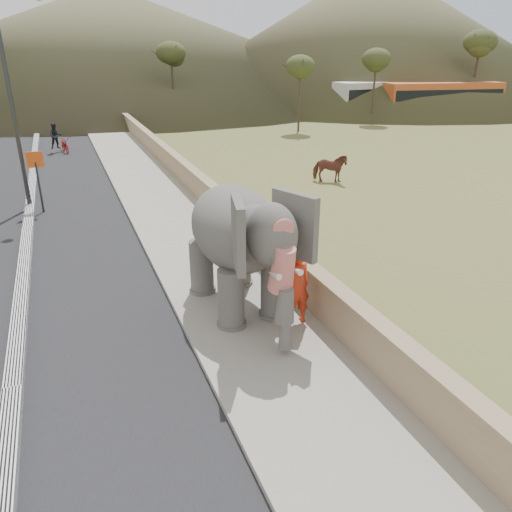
{
  "coord_description": "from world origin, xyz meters",
  "views": [
    {
      "loc": [
        -3.55,
        -8.29,
        6.0
      ],
      "look_at": [
        0.2,
        1.29,
        1.7
      ],
      "focal_mm": 35.0,
      "sensor_mm": 36.0,
      "label": 1
    }
  ],
  "objects_px": {
    "lamppost": "(17,81)",
    "elephant_and_man": "(236,245)",
    "cow": "(330,168)",
    "motorcyclist": "(61,141)"
  },
  "relations": [
    {
      "from": "lamppost",
      "to": "elephant_and_man",
      "type": "distance_m",
      "value": 12.29
    },
    {
      "from": "cow",
      "to": "elephant_and_man",
      "type": "distance_m",
      "value": 13.26
    },
    {
      "from": "motorcyclist",
      "to": "lamppost",
      "type": "bearing_deg",
      "value": -96.1
    },
    {
      "from": "cow",
      "to": "elephant_and_man",
      "type": "relative_size",
      "value": 0.37
    },
    {
      "from": "cow",
      "to": "motorcyclist",
      "type": "height_order",
      "value": "motorcyclist"
    },
    {
      "from": "cow",
      "to": "elephant_and_man",
      "type": "xyz_separation_m",
      "value": [
        -8.31,
        -10.29,
        1.0
      ]
    },
    {
      "from": "elephant_and_man",
      "to": "motorcyclist",
      "type": "height_order",
      "value": "elephant_and_man"
    },
    {
      "from": "lamppost",
      "to": "cow",
      "type": "relative_size",
      "value": 4.92
    },
    {
      "from": "lamppost",
      "to": "cow",
      "type": "bearing_deg",
      "value": -2.66
    },
    {
      "from": "elephant_and_man",
      "to": "motorcyclist",
      "type": "bearing_deg",
      "value": 98.53
    }
  ]
}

